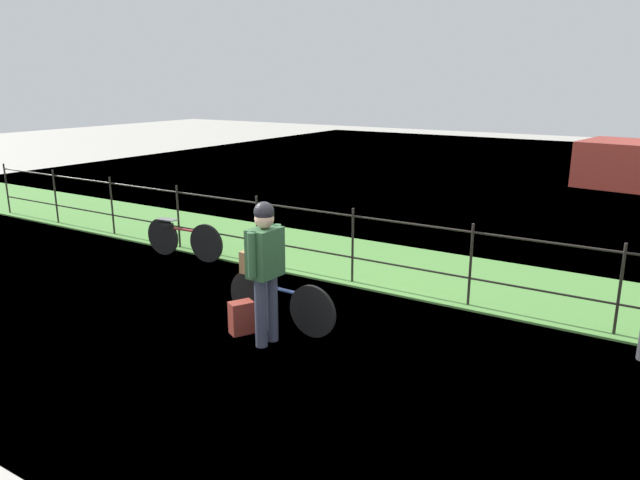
# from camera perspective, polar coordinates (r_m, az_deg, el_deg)

# --- Properties ---
(ground_plane) EXTENTS (60.00, 60.00, 0.00)m
(ground_plane) POSITION_cam_1_polar(r_m,az_deg,el_deg) (7.27, -5.95, -9.16)
(ground_plane) COLOR #B2ADA3
(grass_strip) EXTENTS (27.00, 2.40, 0.03)m
(grass_strip) POSITION_cam_1_polar(r_m,az_deg,el_deg) (9.91, 6.03, -2.37)
(grass_strip) COLOR #569342
(grass_strip) RESTS_ON ground
(harbor_water) EXTENTS (30.00, 30.00, 0.00)m
(harbor_water) POSITION_cam_1_polar(r_m,az_deg,el_deg) (17.85, 18.50, 4.71)
(harbor_water) COLOR #60849E
(harbor_water) RESTS_ON ground
(iron_fence) EXTENTS (18.04, 0.04, 1.16)m
(iron_fence) POSITION_cam_1_polar(r_m,az_deg,el_deg) (8.85, 3.15, -0.04)
(iron_fence) COLOR #28231E
(iron_fence) RESTS_ON ground
(bicycle_main) EXTENTS (1.61, 0.17, 0.64)m
(bicycle_main) POSITION_cam_1_polar(r_m,az_deg,el_deg) (7.38, -3.91, -5.87)
(bicycle_main) COLOR black
(bicycle_main) RESTS_ON ground
(wooden_crate) EXTENTS (0.36, 0.29, 0.28)m
(wooden_crate) POSITION_cam_1_polar(r_m,az_deg,el_deg) (7.44, -6.06, -2.14)
(wooden_crate) COLOR olive
(wooden_crate) RESTS_ON bicycle_main
(terrier_dog) EXTENTS (0.32, 0.15, 0.18)m
(terrier_dog) POSITION_cam_1_polar(r_m,az_deg,el_deg) (7.37, -5.96, -0.57)
(terrier_dog) COLOR silver
(terrier_dog) RESTS_ON wooden_crate
(cyclist_person) EXTENTS (0.27, 0.54, 1.68)m
(cyclist_person) POSITION_cam_1_polar(r_m,az_deg,el_deg) (6.73, -5.26, -2.01)
(cyclist_person) COLOR #383D51
(cyclist_person) RESTS_ON ground
(backpack_on_paving) EXTENTS (0.29, 0.33, 0.40)m
(backpack_on_paving) POSITION_cam_1_polar(r_m,az_deg,el_deg) (7.31, -7.52, -7.36)
(backpack_on_paving) COLOR maroon
(backpack_on_paving) RESTS_ON ground
(bicycle_parked) EXTENTS (1.60, 0.21, 0.65)m
(bicycle_parked) POSITION_cam_1_polar(r_m,az_deg,el_deg) (10.46, -12.94, 0.13)
(bicycle_parked) COLOR black
(bicycle_parked) RESTS_ON ground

